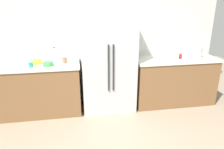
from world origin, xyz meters
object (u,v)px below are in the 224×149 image
refrigerator (108,63)px  bottle_a (55,57)px  bowl_b (48,64)px  cup_b (31,65)px  bowl_a (36,62)px  toaster (171,54)px  rice_cooker (195,50)px  cup_c (65,60)px  cup_a (180,56)px

refrigerator → bottle_a: refrigerator is taller
refrigerator → bowl_b: 1.03m
refrigerator → cup_b: bearing=-174.0°
refrigerator → bowl_a: bearing=176.2°
bowl_a → toaster: bearing=-3.1°
rice_cooker → cup_c: (-2.44, 0.00, -0.10)m
rice_cooker → bowl_a: size_ratio=1.63×
toaster → bowl_b: toaster is taller
rice_cooker → bowl_b: rice_cooker is taller
cup_b → cup_c: cup_c is taller
bottle_a → cup_b: bottle_a is taller
toaster → bowl_a: 2.42m
toaster → bowl_b: (-2.19, -0.04, -0.07)m
cup_a → bowl_a: (-2.62, 0.10, -0.01)m
rice_cooker → bottle_a: rice_cooker is taller
rice_cooker → cup_a: rice_cooker is taller
bottle_a → bowl_a: (-0.32, 0.02, -0.08)m
cup_b → bowl_b: 0.28m
cup_c → cup_a: bearing=-0.8°
bottle_a → bowl_a: 0.33m
refrigerator → rice_cooker: 1.69m
cup_a → rice_cooker: bearing=4.8°
toaster → rice_cooker: (0.52, 0.06, 0.05)m
toaster → bowl_a: toaster is taller
bottle_a → bowl_b: bottle_a is taller
rice_cooker → cup_c: bearing=179.9°
cup_b → cup_c: 0.56m
cup_a → bowl_a: 2.63m
refrigerator → bowl_b: bearing=-175.0°
toaster → cup_b: bearing=-177.9°
toaster → bottle_a: size_ratio=0.93×
toaster → cup_a: size_ratio=3.02×
cup_a → refrigerator: bearing=179.5°
toaster → cup_c: toaster is taller
toaster → bowl_b: bearing=-178.9°
rice_cooker → cup_b: bearing=-177.1°
refrigerator → bowl_b: size_ratio=10.14×
cup_c → bowl_b: cup_c is taller
refrigerator → rice_cooker: (1.68, 0.01, 0.18)m
bottle_a → bowl_b: (-0.10, -0.15, -0.08)m
refrigerator → cup_a: size_ratio=20.19×
rice_cooker → bowl_b: size_ratio=1.84×
refrigerator → bowl_a: size_ratio=9.01×
bowl_b → cup_c: bearing=22.0°
bottle_a → cup_c: bottle_a is taller
cup_a → bowl_b: 2.40m
cup_a → cup_c: (-2.14, 0.03, 0.01)m
refrigerator → bottle_a: 0.94m
toaster → cup_c: 1.93m
rice_cooker → cup_b: 2.99m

